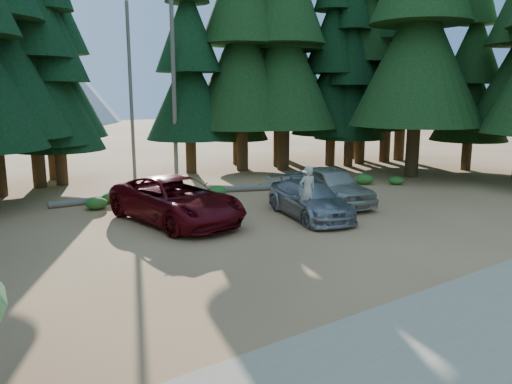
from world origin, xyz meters
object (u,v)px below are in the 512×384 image
Objects in this scene: silver_minivan_center at (309,199)px; log_right at (285,181)px; frisbee_player at (307,191)px; log_left at (97,200)px; red_pickup at (176,200)px; log_mid at (255,188)px; silver_minivan_right at (331,185)px.

log_right is at bearing 72.62° from silver_minivan_center.
frisbee_player reaches higher than log_left.
log_left reaches higher than log_right.
frisbee_player is at bearing -43.72° from red_pickup.
log_right is (4.73, 7.38, -1.13)m from frisbee_player.
red_pickup is 1.44× the size of log_right.
frisbee_player is at bearing -138.28° from log_right.
frisbee_player is 0.50× the size of log_mid.
frisbee_player is at bearing -137.51° from silver_minivan_right.
frisbee_player reaches higher than log_right.
frisbee_player is 6.85m from log_mid.
silver_minivan_right is at bearing -31.70° from log_left.
frisbee_player is 0.47× the size of log_left.
log_mid is at bearing -8.90° from log_left.
frisbee_player reaches higher than log_mid.
log_left is (-6.29, 7.46, -0.57)m from silver_minivan_center.
silver_minivan_center is 2.58× the size of frisbee_player.
silver_minivan_center is 1.13× the size of log_right.
silver_minivan_center is at bearing -125.69° from frisbee_player.
silver_minivan_center is at bearing -81.94° from log_mid.
frisbee_player reaches higher than red_pickup.
silver_minivan_center is (4.78, -2.34, -0.15)m from red_pickup.
frisbee_player reaches higher than silver_minivan_center.
log_mid reaches higher than log_right.
silver_minivan_right is 1.14× the size of log_right.
log_left is 0.95× the size of log_right.
log_right is (4.02, 6.70, -0.58)m from silver_minivan_center.
silver_minivan_center is 1.00× the size of silver_minivan_right.
log_left is 10.34m from log_right.
frisbee_player is (-0.71, -0.68, 0.55)m from silver_minivan_center.
log_right is (8.80, 4.36, -0.73)m from red_pickup.
log_mid is (1.33, 5.76, -0.56)m from silver_minivan_center.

